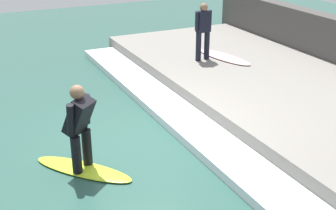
# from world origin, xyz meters

# --- Properties ---
(ground_plane) EXTENTS (28.00, 28.00, 0.00)m
(ground_plane) POSITION_xyz_m (0.00, 0.00, 0.00)
(ground_plane) COLOR #2D564C
(concrete_ledge) EXTENTS (4.40, 12.93, 0.43)m
(concrete_ledge) POSITION_xyz_m (3.78, 0.00, 0.21)
(concrete_ledge) COLOR gray
(concrete_ledge) RESTS_ON ground_plane
(wave_foam_crest) EXTENTS (0.91, 12.28, 0.18)m
(wave_foam_crest) POSITION_xyz_m (1.13, 0.00, 0.09)
(wave_foam_crest) COLOR silver
(wave_foam_crest) RESTS_ON ground_plane
(surfboard_riding) EXTENTS (1.58, 1.76, 0.06)m
(surfboard_riding) POSITION_xyz_m (-1.30, -0.50, 0.03)
(surfboard_riding) COLOR #BFE02D
(surfboard_riding) RESTS_ON ground_plane
(surfer_riding) EXTENTS (0.61, 0.62, 1.51)m
(surfer_riding) POSITION_xyz_m (-1.30, -0.50, 0.89)
(surfer_riding) COLOR black
(surfer_riding) RESTS_ON surfboard_riding
(surfer_waiting_far) EXTENTS (0.51, 0.27, 1.51)m
(surfer_waiting_far) POSITION_xyz_m (3.05, 3.05, 1.27)
(surfer_waiting_far) COLOR black
(surfer_waiting_far) RESTS_ON concrete_ledge
(surfboard_waiting_far) EXTENTS (0.93, 1.97, 0.06)m
(surfboard_waiting_far) POSITION_xyz_m (3.66, 2.93, 0.46)
(surfboard_waiting_far) COLOR beige
(surfboard_waiting_far) RESTS_ON concrete_ledge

